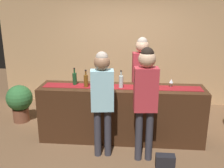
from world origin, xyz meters
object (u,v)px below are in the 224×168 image
at_px(wine_bottle_amber, 86,81).
at_px(wine_bottle_clear, 121,81).
at_px(customer_sipping, 146,93).
at_px(wine_glass_mid_counter, 95,81).
at_px(handbag, 165,162).
at_px(wine_bottle_green, 75,78).
at_px(customer_browsing, 102,94).
at_px(potted_plant_tall, 20,101).
at_px(wine_glass_near_customer, 105,81).
at_px(wine_glass_far_end, 171,81).
at_px(bartender, 141,72).

xyz_separation_m(wine_bottle_amber, wine_bottle_clear, (0.60, 0.01, 0.00)).
xyz_separation_m(wine_bottle_clear, customer_sipping, (0.39, -0.59, 0.01)).
xyz_separation_m(wine_bottle_clear, wine_glass_mid_counter, (-0.45, 0.02, -0.01)).
relative_size(wine_bottle_clear, handbag, 1.08).
bearing_deg(wine_glass_mid_counter, wine_bottle_clear, -3.08).
distance_m(wine_bottle_green, customer_browsing, 0.85).
bearing_deg(wine_bottle_amber, potted_plant_tall, 157.98).
xyz_separation_m(wine_bottle_green, wine_glass_near_customer, (0.54, -0.11, -0.01)).
relative_size(customer_browsing, potted_plant_tall, 2.18).
bearing_deg(wine_glass_far_end, wine_bottle_green, 179.94).
bearing_deg(handbag, wine_glass_mid_counter, 144.16).
bearing_deg(customer_browsing, customer_sipping, -13.17).
relative_size(wine_bottle_amber, customer_sipping, 0.17).
distance_m(wine_bottle_green, wine_glass_near_customer, 0.55).
bearing_deg(wine_glass_far_end, wine_glass_near_customer, -174.38).
bearing_deg(bartender, wine_glass_far_end, 126.88).
bearing_deg(wine_bottle_clear, customer_sipping, -56.61).
xyz_separation_m(wine_glass_mid_counter, customer_sipping, (0.84, -0.61, 0.02)).
relative_size(wine_bottle_clear, customer_sipping, 0.17).
xyz_separation_m(wine_glass_near_customer, bartender, (0.63, 0.63, 0.02)).
bearing_deg(wine_glass_far_end, bartender, 133.69).
xyz_separation_m(wine_glass_mid_counter, customer_browsing, (0.20, -0.55, -0.04)).
distance_m(wine_glass_near_customer, handbag, 1.60).
height_order(customer_browsing, handbag, customer_browsing).
bearing_deg(wine_bottle_green, bartender, 23.79).
bearing_deg(wine_glass_far_end, customer_sipping, -123.25).
xyz_separation_m(customer_browsing, potted_plant_tall, (-1.85, 1.13, -0.59)).
xyz_separation_m(wine_bottle_amber, customer_browsing, (0.34, -0.52, -0.05)).
relative_size(wine_glass_mid_counter, customer_sipping, 0.08).
bearing_deg(wine_bottle_clear, customer_browsing, -115.59).
distance_m(wine_glass_far_end, potted_plant_tall, 3.05).
distance_m(wine_bottle_clear, wine_glass_near_customer, 0.28).
bearing_deg(wine_glass_near_customer, customer_browsing, -87.10).
xyz_separation_m(wine_bottle_amber, wine_glass_far_end, (1.44, 0.12, -0.01)).
bearing_deg(bartender, wine_bottle_green, 16.98).
bearing_deg(customer_sipping, wine_glass_near_customer, 133.27).
distance_m(wine_glass_mid_counter, wine_glass_far_end, 1.30).
distance_m(wine_bottle_clear, customer_sipping, 0.71).
height_order(customer_sipping, customer_browsing, customer_sipping).
height_order(wine_bottle_green, wine_glass_far_end, wine_bottle_green).
bearing_deg(wine_glass_mid_counter, customer_sipping, -36.29).
height_order(wine_bottle_amber, wine_glass_far_end, wine_bottle_amber).
height_order(customer_sipping, handbag, customer_sipping).
xyz_separation_m(wine_glass_far_end, handbag, (-0.14, -0.91, -0.97)).
xyz_separation_m(wine_bottle_green, wine_glass_far_end, (1.66, -0.00, -0.01)).
bearing_deg(wine_glass_mid_counter, customer_browsing, -70.52).
distance_m(wine_bottle_amber, customer_sipping, 1.14).
xyz_separation_m(bartender, customer_browsing, (-0.60, -1.15, -0.06)).
bearing_deg(wine_bottle_amber, bartender, 33.75).
height_order(customer_browsing, potted_plant_tall, customer_browsing).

